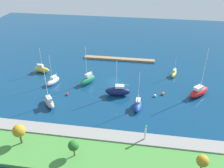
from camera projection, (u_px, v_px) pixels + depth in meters
water at (114, 82)px, 76.68m from camera, size 160.00×160.00×0.00m
pier_dock at (119, 59)px, 91.12m from camera, size 26.87×2.07×0.73m
breakwater at (97, 135)px, 54.16m from camera, size 60.32×3.70×1.16m
shoreline_park at (91, 155)px, 49.24m from camera, size 64.56×10.61×0.89m
harbor_beacon at (146, 131)px, 51.34m from camera, size 0.56×0.56×3.73m
park_tree_mideast at (74, 146)px, 47.19m from camera, size 2.23×2.23×3.89m
park_tree_center at (203, 161)px, 42.23m from camera, size 2.22×2.22×5.13m
park_tree_west at (19, 131)px, 50.05m from camera, size 2.72×2.72×4.74m
sailboat_yellow_west_end at (42, 69)px, 81.81m from camera, size 6.00×2.87×8.79m
sailboat_white_lone_north at (53, 81)px, 74.90m from camera, size 3.61×5.59×9.71m
sailboat_blue_off_beacon at (138, 105)px, 63.54m from camera, size 1.96×5.67×10.82m
sailboat_red_far_north at (199, 92)px, 68.99m from camera, size 7.23×7.38×14.26m
sailboat_green_outer_mooring at (88, 80)px, 75.04m from camera, size 4.65×6.46×12.32m
sailboat_navy_along_channel at (118, 91)px, 69.06m from camera, size 7.39×3.14×10.77m
sailboat_gray_near_pier at (49, 102)px, 64.66m from camera, size 5.40×6.04×11.67m
sailboat_yellow_center_basin at (174, 73)px, 79.57m from camera, size 2.63×4.90×7.60m
mooring_buoy_orange at (163, 93)px, 69.80m from camera, size 0.89×0.89×0.89m
mooring_buoy_red at (67, 94)px, 69.63m from camera, size 0.73×0.73×0.73m
mooring_buoy_white at (155, 96)px, 68.93m from camera, size 0.77×0.77×0.77m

